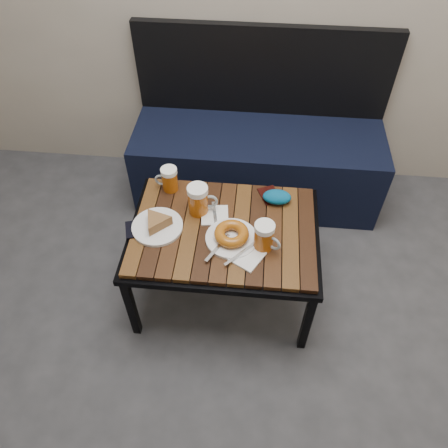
# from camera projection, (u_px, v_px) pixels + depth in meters

# --- Properties ---
(bench) EXTENTS (1.40, 0.50, 0.95)m
(bench) POSITION_uv_depth(u_px,v_px,m) (257.00, 157.00, 2.56)
(bench) COLOR black
(bench) RESTS_ON ground
(cafe_table) EXTENTS (0.84, 0.62, 0.47)m
(cafe_table) POSITION_uv_depth(u_px,v_px,m) (224.00, 235.00, 1.95)
(cafe_table) COLOR black
(cafe_table) RESTS_ON ground
(beer_mug_left) EXTENTS (0.11, 0.08, 0.12)m
(beer_mug_left) POSITION_uv_depth(u_px,v_px,m) (169.00, 179.00, 2.04)
(beer_mug_left) COLOR #A04A0C
(beer_mug_left) RESTS_ON cafe_table
(beer_mug_centre) EXTENTS (0.14, 0.10, 0.15)m
(beer_mug_centre) POSITION_uv_depth(u_px,v_px,m) (199.00, 200.00, 1.93)
(beer_mug_centre) COLOR #A04A0C
(beer_mug_centre) RESTS_ON cafe_table
(beer_mug_right) EXTENTS (0.13, 0.11, 0.14)m
(beer_mug_right) POSITION_uv_depth(u_px,v_px,m) (264.00, 236.00, 1.79)
(beer_mug_right) COLOR #A04A0C
(beer_mug_right) RESTS_ON cafe_table
(plate_pie) EXTENTS (0.22, 0.22, 0.06)m
(plate_pie) POSITION_uv_depth(u_px,v_px,m) (157.00, 224.00, 1.90)
(plate_pie) COLOR white
(plate_pie) RESTS_ON cafe_table
(plate_bagel) EXTENTS (0.26, 0.27, 0.06)m
(plate_bagel) POSITION_uv_depth(u_px,v_px,m) (232.00, 236.00, 1.85)
(plate_bagel) COLOR white
(plate_bagel) RESTS_ON cafe_table
(napkin_left) EXTENTS (0.13, 0.16, 0.01)m
(napkin_left) POSITION_uv_depth(u_px,v_px,m) (215.00, 215.00, 1.96)
(napkin_left) COLOR white
(napkin_left) RESTS_ON cafe_table
(napkin_right) EXTENTS (0.19, 0.18, 0.01)m
(napkin_right) POSITION_uv_depth(u_px,v_px,m) (244.00, 255.00, 1.81)
(napkin_right) COLOR white
(napkin_right) RESTS_ON cafe_table
(passport_navy) EXTENTS (0.16, 0.13, 0.01)m
(passport_navy) POSITION_uv_depth(u_px,v_px,m) (142.00, 228.00, 1.91)
(passport_navy) COLOR black
(passport_navy) RESTS_ON cafe_table
(passport_burgundy) EXTENTS (0.12, 0.14, 0.01)m
(passport_burgundy) POSITION_uv_depth(u_px,v_px,m) (270.00, 195.00, 2.05)
(passport_burgundy) COLOR black
(passport_burgundy) RESTS_ON cafe_table
(knit_pouch) EXTENTS (0.13, 0.09, 0.06)m
(knit_pouch) POSITION_uv_depth(u_px,v_px,m) (277.00, 197.00, 2.01)
(knit_pouch) COLOR navy
(knit_pouch) RESTS_ON cafe_table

